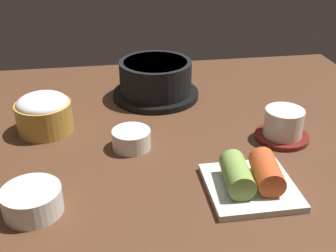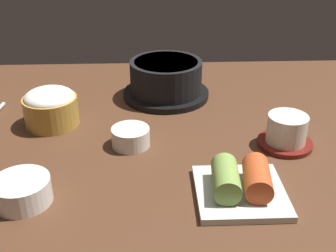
{
  "view_description": "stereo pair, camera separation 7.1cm",
  "coord_description": "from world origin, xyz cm",
  "px_view_note": "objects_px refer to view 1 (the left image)",
  "views": [
    {
      "loc": [
        -7.57,
        -63.58,
        38.25
      ],
      "look_at": [
        2.0,
        -2.0,
        5.0
      ],
      "focal_mm": 44.97,
      "sensor_mm": 36.0,
      "label": 1
    },
    {
      "loc": [
        -0.55,
        -64.27,
        38.25
      ],
      "look_at": [
        2.0,
        -2.0,
        5.0
      ],
      "focal_mm": 44.97,
      "sensor_mm": 36.0,
      "label": 2
    }
  ],
  "objects_px": {
    "side_bowl_near": "(32,200)",
    "rice_bowl": "(44,112)",
    "kimchi_plate": "(251,179)",
    "stone_pot": "(156,79)",
    "banchan_cup_center": "(131,138)",
    "tea_cup_with_saucer": "(283,125)"
  },
  "relations": [
    {
      "from": "banchan_cup_center",
      "to": "side_bowl_near",
      "type": "bearing_deg",
      "value": -134.18
    },
    {
      "from": "kimchi_plate",
      "to": "rice_bowl",
      "type": "bearing_deg",
      "value": 143.38
    },
    {
      "from": "banchan_cup_center",
      "to": "kimchi_plate",
      "type": "bearing_deg",
      "value": -42.37
    },
    {
      "from": "stone_pot",
      "to": "banchan_cup_center",
      "type": "distance_m",
      "value": 0.21
    },
    {
      "from": "stone_pot",
      "to": "kimchi_plate",
      "type": "distance_m",
      "value": 0.36
    },
    {
      "from": "tea_cup_with_saucer",
      "to": "banchan_cup_center",
      "type": "bearing_deg",
      "value": 177.61
    },
    {
      "from": "rice_bowl",
      "to": "kimchi_plate",
      "type": "xyz_separation_m",
      "value": [
        0.3,
        -0.23,
        -0.02
      ]
    },
    {
      "from": "stone_pot",
      "to": "banchan_cup_center",
      "type": "height_order",
      "value": "stone_pot"
    },
    {
      "from": "kimchi_plate",
      "to": "banchan_cup_center",
      "type": "bearing_deg",
      "value": 137.63
    },
    {
      "from": "banchan_cup_center",
      "to": "kimchi_plate",
      "type": "distance_m",
      "value": 0.21
    },
    {
      "from": "rice_bowl",
      "to": "kimchi_plate",
      "type": "distance_m",
      "value": 0.38
    },
    {
      "from": "tea_cup_with_saucer",
      "to": "side_bowl_near",
      "type": "bearing_deg",
      "value": -161.42
    },
    {
      "from": "kimchi_plate",
      "to": "side_bowl_near",
      "type": "xyz_separation_m",
      "value": [
        -0.3,
        -0.0,
        0.0
      ]
    },
    {
      "from": "side_bowl_near",
      "to": "tea_cup_with_saucer",
      "type": "bearing_deg",
      "value": 18.58
    },
    {
      "from": "banchan_cup_center",
      "to": "kimchi_plate",
      "type": "xyz_separation_m",
      "value": [
        0.16,
        -0.14,
        0.0
      ]
    },
    {
      "from": "kimchi_plate",
      "to": "side_bowl_near",
      "type": "relative_size",
      "value": 1.57
    },
    {
      "from": "rice_bowl",
      "to": "banchan_cup_center",
      "type": "distance_m",
      "value": 0.17
    },
    {
      "from": "stone_pot",
      "to": "banchan_cup_center",
      "type": "relative_size",
      "value": 2.8
    },
    {
      "from": "tea_cup_with_saucer",
      "to": "banchan_cup_center",
      "type": "relative_size",
      "value": 1.43
    },
    {
      "from": "stone_pot",
      "to": "banchan_cup_center",
      "type": "xyz_separation_m",
      "value": [
        -0.07,
        -0.2,
        -0.02
      ]
    },
    {
      "from": "side_bowl_near",
      "to": "rice_bowl",
      "type": "bearing_deg",
      "value": 91.51
    },
    {
      "from": "stone_pot",
      "to": "tea_cup_with_saucer",
      "type": "xyz_separation_m",
      "value": [
        0.19,
        -0.21,
        -0.01
      ]
    }
  ]
}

